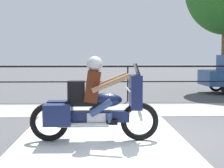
% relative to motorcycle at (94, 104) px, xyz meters
% --- Properties ---
extents(ground_plane, '(120.00, 120.00, 0.00)m').
position_rel_motorcycle_xyz_m(ground_plane, '(1.10, 0.27, -0.68)').
color(ground_plane, '#4C4C4F').
extents(sidewalk_band, '(44.00, 2.40, 0.01)m').
position_rel_motorcycle_xyz_m(sidewalk_band, '(1.10, 3.67, -0.68)').
color(sidewalk_band, '#99968E').
rests_on(sidewalk_band, ground).
extents(crosswalk_band, '(3.14, 6.00, 0.01)m').
position_rel_motorcycle_xyz_m(crosswalk_band, '(0.14, 0.07, -0.68)').
color(crosswalk_band, silver).
rests_on(crosswalk_band, ground).
extents(fence_railing, '(36.00, 0.05, 1.24)m').
position_rel_motorcycle_xyz_m(fence_railing, '(1.10, 5.56, 0.30)').
color(fence_railing, black).
rests_on(fence_railing, ground).
extents(motorcycle, '(2.38, 0.76, 1.57)m').
position_rel_motorcycle_xyz_m(motorcycle, '(0.00, 0.00, 0.00)').
color(motorcycle, black).
rests_on(motorcycle, ground).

